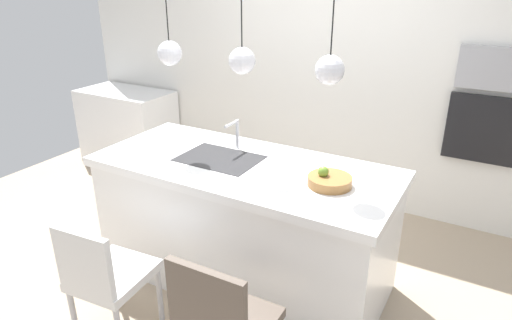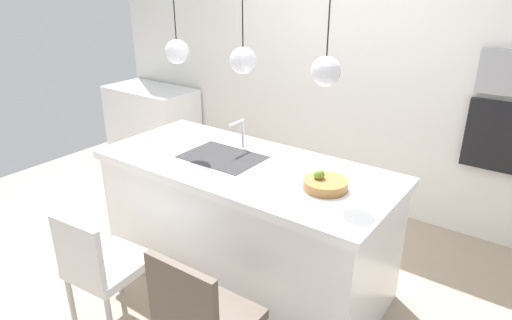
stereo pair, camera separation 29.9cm
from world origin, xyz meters
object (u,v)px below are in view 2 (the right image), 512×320
object	(u,v)px
fruit_bowl	(325,184)
oven	(503,137)
chair_near	(101,265)
chair_middle	(202,319)

from	to	relation	value
fruit_bowl	oven	bearing A→B (deg)	65.76
chair_near	fruit_bowl	bearing A→B (deg)	41.95
fruit_bowl	chair_middle	distance (m)	1.05
fruit_bowl	chair_near	world-z (taller)	fruit_bowl
chair_near	chair_middle	size ratio (longest dim) A/B	0.93
fruit_bowl	chair_near	xyz separation A→B (m)	(-1.02, -0.92, -0.48)
oven	chair_near	bearing A→B (deg)	-124.64
chair_near	chair_middle	world-z (taller)	chair_middle
fruit_bowl	oven	xyz separation A→B (m)	(0.72, 1.61, -0.02)
fruit_bowl	chair_middle	world-z (taller)	fruit_bowl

